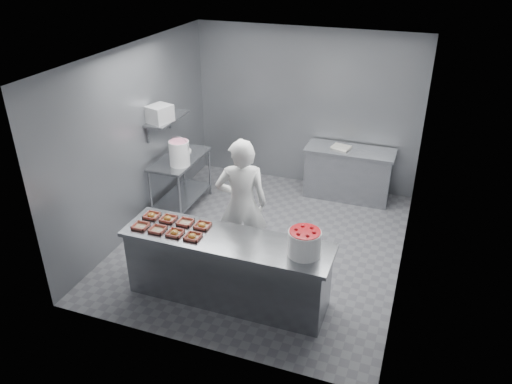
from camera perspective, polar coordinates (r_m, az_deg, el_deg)
floor at (r=7.56m, az=0.80°, el=-5.79°), size 4.50×4.50×0.00m
ceiling at (r=6.46m, az=0.96°, el=15.42°), size 4.50×4.50×0.00m
wall_back at (r=8.91m, az=5.68°, el=9.42°), size 4.00×0.04×2.80m
wall_left at (r=7.72m, az=-13.36°, el=5.89°), size 0.04×4.50×2.80m
wall_right at (r=6.58m, az=17.57°, el=1.40°), size 0.04×4.50×2.80m
service_counter at (r=6.27m, az=-3.28°, el=-8.72°), size 2.60×0.70×0.90m
prep_table at (r=8.34m, az=-8.57°, el=1.95°), size 0.60×1.20×0.90m
back_counter at (r=8.78m, az=10.49°, el=2.12°), size 1.50×0.60×0.90m
wall_shelf at (r=8.06m, az=-10.13°, el=8.27°), size 0.35×0.90×0.03m
tray_0 at (r=6.37m, az=-13.05°, el=-3.81°), size 0.19×0.18×0.04m
tray_1 at (r=6.25m, az=-11.18°, el=-4.23°), size 0.19×0.18×0.04m
tray_2 at (r=6.14m, az=-9.27°, el=-4.63°), size 0.19×0.18×0.06m
tray_3 at (r=6.04m, az=-7.26°, el=-5.07°), size 0.19×0.18×0.06m
tray_4 at (r=6.56m, az=-11.84°, el=-2.63°), size 0.19×0.18×0.06m
tray_5 at (r=6.45m, az=-10.01°, el=-3.02°), size 0.19×0.18×0.06m
tray_6 at (r=6.35m, az=-8.09°, el=-3.44°), size 0.19×0.18×0.04m
tray_7 at (r=6.25m, az=-6.15°, el=-3.81°), size 0.19×0.18×0.06m
worker at (r=6.64m, az=-1.64°, el=-1.47°), size 0.80×0.67×1.88m
strawberry_tub at (r=5.66m, az=5.56°, el=-5.72°), size 0.38×0.38×0.31m
glaze_bucket at (r=7.87m, az=-8.75°, el=4.46°), size 0.33×0.31×0.48m
bucket_lid at (r=8.44m, az=-8.49°, el=4.65°), size 0.39×0.39×0.02m
rag at (r=8.36m, az=-8.52°, el=4.41°), size 0.16×0.15×0.02m
appliance at (r=7.84m, az=-10.97°, el=8.77°), size 0.39×0.42×0.26m
paper_stack at (r=8.61m, az=9.72°, el=5.07°), size 0.35×0.29×0.04m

